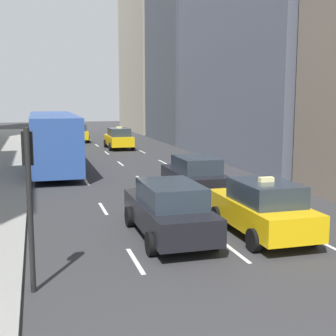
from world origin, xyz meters
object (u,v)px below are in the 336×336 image
at_px(taxi_second, 77,133).
at_px(traffic_light_pole, 29,183).
at_px(sedan_silver_behind, 169,210).
at_px(city_bus, 53,139).
at_px(sedan_black_near, 195,175).
at_px(taxi_lead, 119,138).
at_px(taxi_third, 262,208).

bearing_deg(taxi_second, traffic_light_pole, -96.43).
relative_size(sedan_silver_behind, city_bus, 0.42).
xyz_separation_m(sedan_black_near, city_bus, (-5.61, 9.17, 0.92)).
height_order(taxi_lead, sedan_silver_behind, taxi_lead).
xyz_separation_m(taxi_second, taxi_third, (2.80, -32.68, 0.00)).
bearing_deg(sedan_silver_behind, taxi_lead, 83.59).
height_order(taxi_third, sedan_black_near, taxi_third).
height_order(taxi_lead, taxi_second, same).
bearing_deg(traffic_light_pole, city_bus, 86.35).
relative_size(taxi_second, sedan_silver_behind, 0.91).
relative_size(taxi_second, traffic_light_pole, 1.22).
xyz_separation_m(taxi_lead, taxi_second, (-2.80, 7.19, 0.00)).
distance_m(taxi_second, sedan_black_near, 26.51).
distance_m(sedan_black_near, traffic_light_pole, 11.09).
height_order(taxi_third, city_bus, city_bus).
bearing_deg(city_bus, taxi_third, -70.08).
bearing_deg(taxi_lead, sedan_black_near, -90.00).
distance_m(taxi_third, traffic_light_pole, 7.31).
relative_size(taxi_second, sedan_black_near, 0.98).
xyz_separation_m(taxi_lead, city_bus, (-5.61, -10.00, 0.91)).
distance_m(taxi_second, taxi_third, 32.80).
height_order(sedan_black_near, traffic_light_pole, traffic_light_pole).
bearing_deg(sedan_silver_behind, sedan_black_near, 63.95).
bearing_deg(sedan_silver_behind, taxi_second, 90.00).
distance_m(taxi_lead, sedan_black_near, 19.18).
bearing_deg(city_bus, traffic_light_pole, -93.65).
distance_m(taxi_lead, sedan_silver_behind, 25.06).
bearing_deg(taxi_lead, traffic_light_pole, -103.63).
bearing_deg(traffic_light_pole, sedan_silver_behind, 36.60).
distance_m(sedan_silver_behind, traffic_light_pole, 5.15).
xyz_separation_m(taxi_second, sedan_black_near, (2.80, -26.37, -0.01)).
distance_m(taxi_second, city_bus, 17.44).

